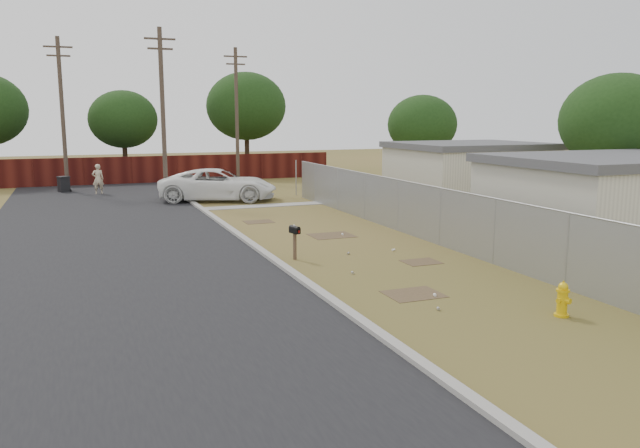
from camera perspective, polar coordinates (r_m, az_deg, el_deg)
name	(u,v)px	position (r m, az deg, el deg)	size (l,w,h in m)	color
ground	(358,252)	(20.61, 3.52, -2.59)	(120.00, 120.00, 0.00)	brown
street	(125,226)	(26.71, -17.38, -0.13)	(15.10, 60.00, 0.12)	black
chainlink_fence	(425,218)	(22.81, 9.57, 0.53)	(0.10, 27.06, 2.02)	#92949A
privacy_fence	(116,171)	(43.45, -18.16, 4.67)	(30.00, 0.12, 1.80)	#49150F
utility_poles	(158,112)	(39.20, -14.60, 9.89)	(12.60, 8.24, 9.00)	#4A3B31
houses	(533,184)	(28.24, 18.91, 3.47)	(9.30, 17.24, 3.10)	beige
horizon_trees	(221,113)	(42.83, -9.00, 9.96)	(33.32, 31.94, 7.78)	#332517
fire_hydrant	(563,300)	(15.01, 21.30, -6.47)	(0.40, 0.41, 0.82)	#DFB50B
mailbox	(295,233)	(19.37, -2.33, -0.81)	(0.27, 0.47, 1.08)	brown
pickup_truck	(218,185)	(33.56, -9.28, 3.57)	(2.82, 6.11, 1.70)	white
pedestrian	(98,179)	(38.10, -19.64, 3.89)	(0.64, 0.42, 1.74)	#C5B290
trash_bin	(64,184)	(39.90, -22.39, 3.40)	(0.81, 0.79, 0.94)	black
scattered_litter	(364,257)	(19.70, 4.04, -3.06)	(2.64, 11.87, 0.07)	white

